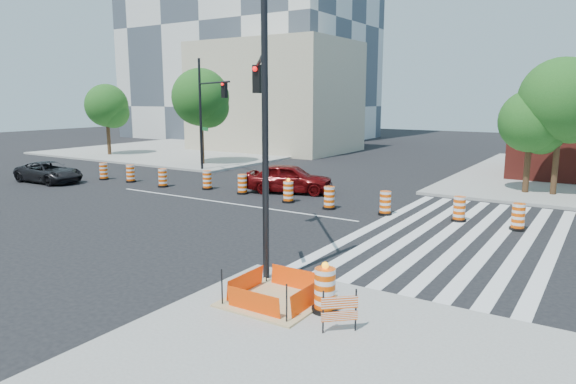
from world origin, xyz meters
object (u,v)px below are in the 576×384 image
object	(u,v)px
dark_suv	(49,172)
signal_pole_se	(262,107)
red_coupe	(290,178)
signal_pole_nw	(208,104)

from	to	relation	value
dark_suv	signal_pole_se	size ratio (longest dim) A/B	0.58
red_coupe	signal_pole_se	distance (m)	12.54
red_coupe	signal_pole_nw	xyz separation A→B (m)	(-8.07, 2.81, 3.76)
dark_suv	signal_pole_se	bearing A→B (deg)	-107.91
signal_pole_nw	red_coupe	bearing A→B (deg)	10.88
dark_suv	red_coupe	bearing A→B (deg)	-72.59
signal_pole_se	red_coupe	bearing A→B (deg)	-9.26
dark_suv	signal_pole_nw	xyz separation A→B (m)	(5.77, 7.68, 3.92)
red_coupe	signal_pole_se	xyz separation A→B (m)	(5.72, -10.45, 3.92)
dark_suv	signal_pole_se	distance (m)	20.74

